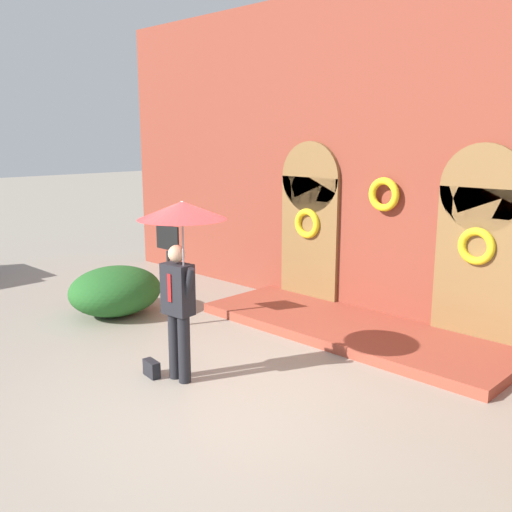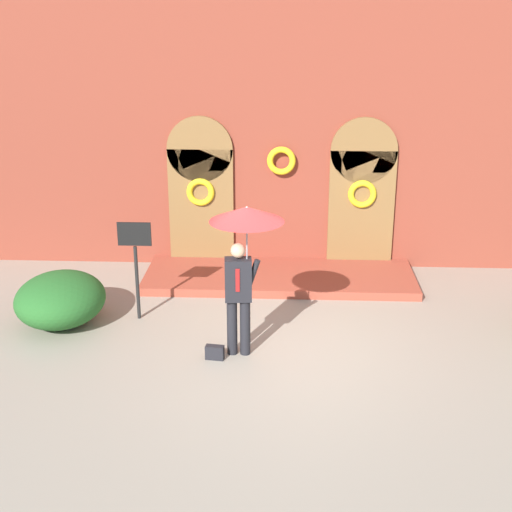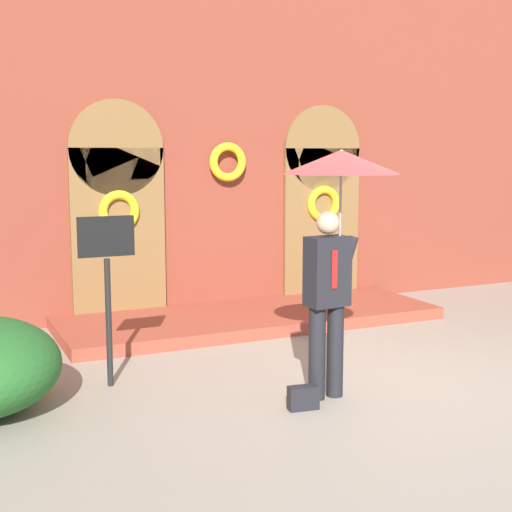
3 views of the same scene
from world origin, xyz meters
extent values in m
plane|color=gray|center=(0.00, 0.00, 0.00)|extent=(80.00, 80.00, 0.00)
cube|color=brown|center=(0.00, 4.20, 2.80)|extent=(14.00, 0.50, 5.60)
cube|color=brown|center=(-1.60, 3.91, 1.20)|extent=(1.30, 0.08, 2.40)
cylinder|color=brown|center=(-1.60, 3.91, 2.40)|extent=(1.30, 0.08, 1.30)
cube|color=brown|center=(1.60, 3.91, 1.20)|extent=(1.30, 0.08, 2.40)
cylinder|color=brown|center=(1.60, 3.91, 2.40)|extent=(1.30, 0.08, 1.30)
torus|color=yellow|center=(-1.60, 3.84, 1.55)|extent=(0.56, 0.12, 0.56)
torus|color=yellow|center=(1.60, 3.84, 1.55)|extent=(0.56, 0.12, 0.56)
torus|color=yellow|center=(0.00, 3.84, 2.20)|extent=(0.56, 0.12, 0.56)
cube|color=#98402E|center=(0.00, 3.05, 0.08)|extent=(5.20, 1.80, 0.16)
cylinder|color=black|center=(-0.68, 0.01, 0.45)|extent=(0.16, 0.16, 0.90)
cylinder|color=black|center=(-0.48, 0.01, 0.45)|extent=(0.16, 0.16, 0.90)
cube|color=black|center=(-0.58, 0.01, 1.23)|extent=(0.42, 0.28, 0.66)
cube|color=#A51919|center=(-0.58, -0.12, 1.27)|extent=(0.06, 0.02, 0.36)
sphere|color=tan|center=(-0.58, 0.01, 1.69)|extent=(0.22, 0.22, 0.22)
cylinder|color=black|center=(-0.36, 0.01, 1.33)|extent=(0.22, 0.09, 0.46)
cylinder|color=gray|center=(-0.45, 0.01, 1.65)|extent=(0.02, 0.02, 0.98)
cone|color=red|center=(-0.45, 0.01, 2.25)|extent=(1.10, 1.10, 0.22)
cone|color=white|center=(-0.45, 0.01, 2.27)|extent=(0.60, 0.61, 0.20)
cube|color=black|center=(-0.93, -0.19, 0.11)|extent=(0.29, 0.16, 0.22)
cylinder|color=black|center=(-2.38, 1.22, 0.65)|extent=(0.06, 0.06, 1.30)
cube|color=black|center=(-2.38, 1.22, 1.52)|extent=(0.56, 0.03, 0.40)
ellipsoid|color=#235B23|center=(-3.64, 0.98, 0.43)|extent=(1.49, 1.67, 0.86)
camera|label=1|loc=(5.02, -4.29, 3.13)|focal=40.00mm
camera|label=2|loc=(0.15, -9.82, 5.18)|focal=50.00mm
camera|label=3|loc=(-3.95, -5.70, 2.34)|focal=50.00mm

